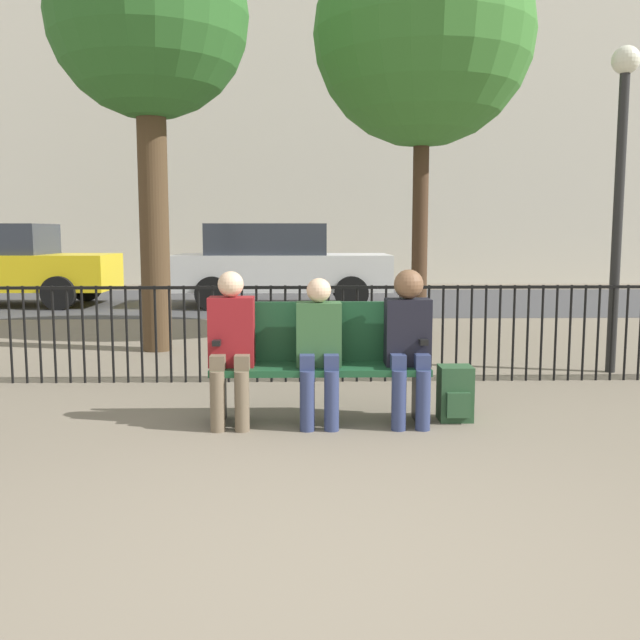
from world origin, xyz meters
TOP-DOWN VIEW (x-y plane):
  - ground_plane at (0.00, 0.00)m, footprint 80.00×80.00m
  - park_bench at (0.00, 2.46)m, footprint 1.66×0.45m
  - seated_person_0 at (-0.67, 2.33)m, footprint 0.34×0.39m
  - seated_person_1 at (-0.01, 2.33)m, footprint 0.34×0.39m
  - seated_person_2 at (0.67, 2.33)m, footprint 0.34×0.39m
  - backpack at (1.06, 2.43)m, footprint 0.26×0.26m
  - fence_railing at (-0.02, 3.90)m, footprint 9.01×0.03m
  - tree_0 at (-1.94, 5.82)m, footprint 2.37×2.37m
  - tree_1 at (1.49, 6.87)m, footprint 2.94×2.94m
  - lamp_post at (3.10, 4.32)m, footprint 0.28×0.28m
  - street_surface at (0.00, 12.00)m, footprint 24.00×6.00m
  - parked_car_0 at (-0.61, 11.17)m, footprint 4.20×1.94m
  - parked_car_1 at (-6.11, 11.32)m, footprint 4.20×1.94m
  - building_facade at (0.00, 20.00)m, footprint 20.00×6.00m

SIDE VIEW (x-z plane):
  - ground_plane at x=0.00m, z-range 0.00..0.00m
  - street_surface at x=0.00m, z-range 0.00..0.01m
  - backpack at x=1.06m, z-range 0.00..0.43m
  - park_bench at x=0.00m, z-range 0.03..0.95m
  - fence_railing at x=-0.02m, z-range 0.08..1.03m
  - seated_person_1 at x=-0.01m, z-range 0.06..1.19m
  - seated_person_0 at x=-0.67m, z-range 0.07..1.24m
  - seated_person_2 at x=0.67m, z-range 0.08..1.26m
  - parked_car_0 at x=-0.61m, z-range 0.03..1.65m
  - parked_car_1 at x=-6.11m, z-range 0.03..1.65m
  - lamp_post at x=3.10m, z-range 0.56..3.87m
  - tree_0 at x=-1.94m, z-range 1.33..6.50m
  - tree_1 at x=1.49m, z-range 1.29..6.83m
  - building_facade at x=0.00m, z-range 0.00..12.73m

